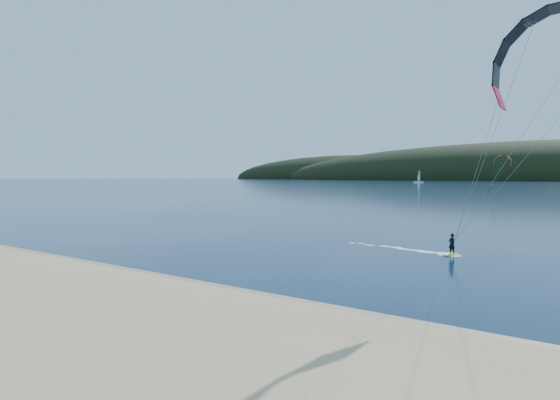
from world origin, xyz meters
name	(u,v)px	position (x,y,z in m)	size (l,w,h in m)	color
ground	(107,299)	(0.00, 0.00, 0.00)	(1800.00, 1800.00, 0.00)	#071734
wet_sand	(172,283)	(0.00, 4.50, 0.05)	(220.00, 2.50, 0.10)	#8C7151
kitesurfer_near	(557,79)	(18.90, 18.50, 12.46)	(23.09, 9.39, 16.93)	#CEE11A
kitesurfer_far	(502,163)	(-15.96, 203.97, 11.77)	(10.04, 5.44, 14.38)	#CEE11A
sailboat	(419,182)	(-119.38, 403.70, 0.92)	(8.75, 5.62, 12.43)	white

